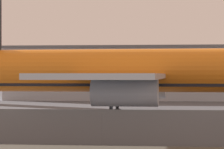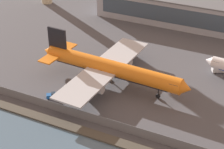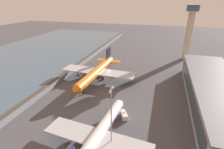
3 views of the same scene
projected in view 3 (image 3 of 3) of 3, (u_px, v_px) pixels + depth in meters
The scene contains 10 objects.
ground_plane at pixel (93, 79), 103.70m from camera, with size 500.00×500.00×0.00m, color #4C4C51.
shoreline_seawall at pixel (63, 75), 108.93m from camera, with size 320.00×3.00×0.50m.
perimeter_fence at pixel (69, 74), 107.30m from camera, with size 280.00×0.10×2.79m.
cargo_jet_orange at pixel (97, 72), 99.20m from camera, with size 50.51×43.27×14.78m.
passenger_jet_white at pixel (98, 134), 54.87m from camera, with size 40.85×35.41×11.56m.
baggage_tug at pixel (83, 70), 115.03m from camera, with size 3.55×3.10×1.80m.
ops_van at pixel (124, 115), 69.13m from camera, with size 5.58×4.29×2.48m.
control_tower at pixel (190, 28), 130.37m from camera, with size 9.80×9.80×42.67m.
terminal_building at pixel (215, 94), 75.72m from camera, with size 79.11×21.43×11.36m.
apron_light_mast_apron_west at pixel (111, 119), 49.35m from camera, with size 3.20×0.40×22.19m.
Camera 3 is at (87.16, 37.44, 43.44)m, focal length 28.00 mm.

